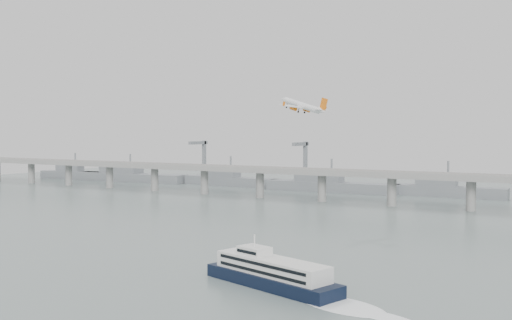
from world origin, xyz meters
The scene contains 5 objects.
ground centered at (0.00, 0.00, 0.00)m, with size 900.00×900.00×0.00m, color slate.
bridge centered at (-1.15, 200.00, 17.65)m, with size 800.00×22.00×23.90m.
distant_fleet centered at (-155.36, 265.08, 6.22)m, with size 453.00×60.90×40.00m.
ferry centered at (48.84, -19.82, 4.26)m, with size 81.21×32.74×15.72m.
airliner centered at (5.31, 94.03, 62.35)m, with size 32.58×30.32×11.09m.
Camera 1 is at (138.19, -185.23, 49.48)m, focal length 42.00 mm.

